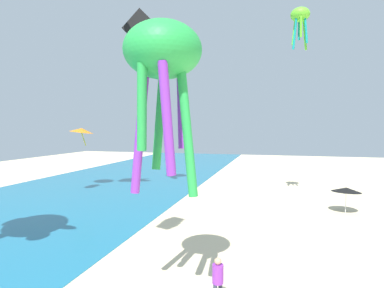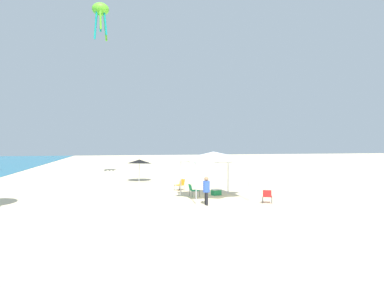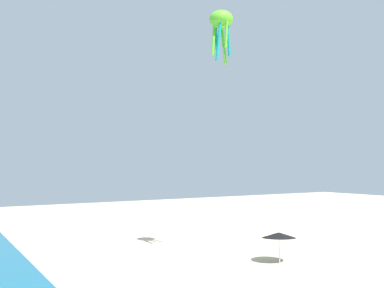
# 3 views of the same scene
# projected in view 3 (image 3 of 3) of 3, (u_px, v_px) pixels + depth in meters

# --- Properties ---
(beach_umbrella) EXTENTS (2.18, 2.17, 2.03)m
(beach_umbrella) POSITION_uv_depth(u_px,v_px,m) (279.00, 235.00, 26.17)
(beach_umbrella) COLOR silver
(beach_umbrella) RESTS_ON ground
(kite_octopus_lime) EXTENTS (1.52, 1.52, 3.37)m
(kite_octopus_lime) POSITION_uv_depth(u_px,v_px,m) (221.00, 22.00, 26.33)
(kite_octopus_lime) COLOR #66D82D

